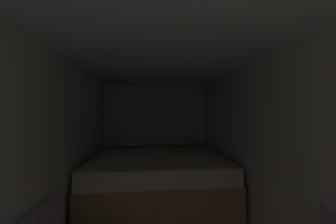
% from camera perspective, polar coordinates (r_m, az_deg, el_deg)
% --- Properties ---
extents(wall_back, '(2.39, 0.05, 2.11)m').
position_cam_1_polar(wall_back, '(4.67, -3.61, -5.43)').
color(wall_back, silver).
rests_on(wall_back, ground).
extents(wall_left, '(0.05, 4.95, 2.11)m').
position_cam_1_polar(wall_left, '(2.40, -30.78, -9.91)').
color(wall_left, silver).
rests_on(wall_left, ground).
extents(wall_right, '(0.05, 4.95, 2.11)m').
position_cam_1_polar(wall_right, '(2.56, 26.30, -9.35)').
color(wall_right, silver).
rests_on(wall_right, ground).
extents(ceiling_slab, '(2.39, 4.95, 0.05)m').
position_cam_1_polar(ceiling_slab, '(2.26, -1.22, 17.13)').
color(ceiling_slab, white).
rests_on(ceiling_slab, wall_left).
extents(bed, '(2.17, 2.09, 0.90)m').
position_cam_1_polar(bed, '(3.70, -2.98, -17.46)').
color(bed, tan).
rests_on(bed, ground).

